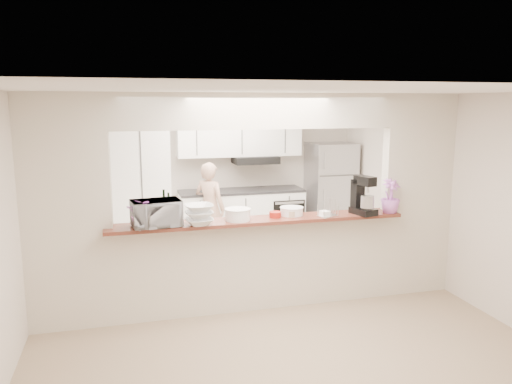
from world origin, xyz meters
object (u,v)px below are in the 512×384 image
object	(u,v)px
stand_mixer	(363,197)
person	(210,209)
refrigerator	(330,191)
toaster_oven	(156,213)

from	to	relation	value
stand_mixer	person	xyz separation A→B (m)	(-1.41, 2.44, -0.56)
stand_mixer	person	world-z (taller)	stand_mixer
refrigerator	toaster_oven	bearing A→B (deg)	-139.33
refrigerator	toaster_oven	world-z (taller)	refrigerator
toaster_oven	refrigerator	bearing A→B (deg)	32.84
toaster_oven	stand_mixer	bearing A→B (deg)	-8.67
refrigerator	stand_mixer	world-z (taller)	refrigerator
toaster_oven	person	bearing A→B (deg)	59.83
refrigerator	person	distance (m)	2.24
stand_mixer	toaster_oven	bearing A→B (deg)	179.16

